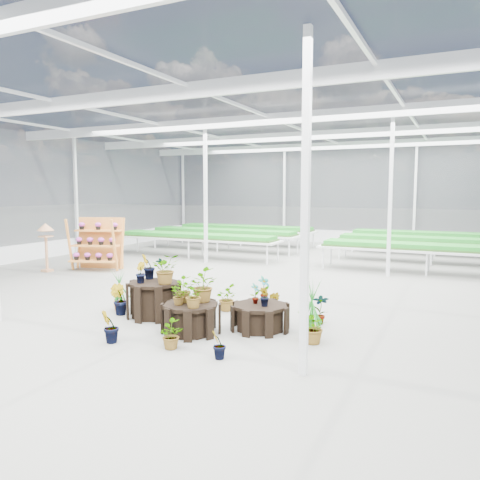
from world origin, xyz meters
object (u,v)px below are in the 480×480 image
at_px(plinth_tall, 154,299).
at_px(shelf_rack, 96,244).
at_px(plinth_mid, 191,318).
at_px(bird_table, 46,247).
at_px(plinth_low, 260,317).

distance_m(plinth_tall, shelf_rack, 6.15).
bearing_deg(plinth_mid, shelf_rack, 144.26).
bearing_deg(shelf_rack, bird_table, -159.55).
height_order(plinth_tall, plinth_low, plinth_tall).
xyz_separation_m(plinth_low, shelf_rack, (-7.05, 3.65, 0.58)).
height_order(plinth_tall, bird_table, bird_table).
bearing_deg(bird_table, plinth_mid, -47.60).
bearing_deg(shelf_rack, plinth_tall, -54.91).
height_order(plinth_mid, shelf_rack, shelf_rack).
height_order(plinth_low, shelf_rack, shelf_rack).
bearing_deg(bird_table, plinth_low, -40.54).
distance_m(plinth_mid, shelf_rack, 7.47).
relative_size(plinth_mid, bird_table, 0.67).
height_order(plinth_tall, plinth_mid, plinth_tall).
distance_m(plinth_tall, plinth_low, 2.21).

